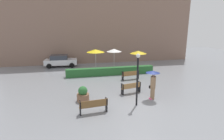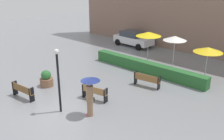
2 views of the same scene
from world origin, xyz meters
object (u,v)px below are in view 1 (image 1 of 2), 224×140
object	(u,v)px
bench_back_row	(131,75)
patio_umbrella_yellow	(96,51)
patio_umbrella_white	(114,50)
patio_umbrella_yellow_far	(138,52)
parked_car	(61,61)
pedestrian_with_umbrella	(153,81)
bench_mid_center	(131,87)
planter_pot	(83,95)
lamp_post	(137,74)
bench_near_left	(94,105)

from	to	relation	value
bench_back_row	patio_umbrella_yellow	size ratio (longest dim) A/B	0.71
patio_umbrella_yellow	patio_umbrella_white	world-z (taller)	patio_umbrella_yellow
patio_umbrella_yellow_far	parked_car	world-z (taller)	patio_umbrella_yellow_far
patio_umbrella_yellow	pedestrian_with_umbrella	bearing A→B (deg)	-72.59
patio_umbrella_yellow_far	parked_car	size ratio (longest dim) A/B	0.55
bench_back_row	bench_mid_center	distance (m)	3.93
patio_umbrella_white	parked_car	distance (m)	7.53
bench_mid_center	planter_pot	bearing A→B (deg)	-169.62
lamp_post	pedestrian_with_umbrella	bearing A→B (deg)	28.52
lamp_post	patio_umbrella_white	distance (m)	10.62
bench_back_row	parked_car	size ratio (longest dim) A/B	0.44
patio_umbrella_white	patio_umbrella_yellow_far	distance (m)	3.01
pedestrian_with_umbrella	patio_umbrella_white	size ratio (longest dim) A/B	0.82
patio_umbrella_white	lamp_post	bearing A→B (deg)	-94.74
patio_umbrella_yellow	bench_back_row	bearing A→B (deg)	-55.41
bench_near_left	patio_umbrella_yellow	world-z (taller)	patio_umbrella_yellow
patio_umbrella_yellow	patio_umbrella_yellow_far	world-z (taller)	patio_umbrella_yellow
bench_near_left	patio_umbrella_yellow_far	distance (m)	12.74
bench_mid_center	lamp_post	distance (m)	2.85
planter_pot	patio_umbrella_yellow	distance (m)	9.26
planter_pot	patio_umbrella_white	distance (m)	10.26
bench_back_row	bench_mid_center	xyz separation A→B (m)	(-1.19, -3.74, 0.00)
bench_mid_center	pedestrian_with_umbrella	distance (m)	2.05
pedestrian_with_umbrella	bench_back_row	bearing A→B (deg)	89.92
planter_pot	bench_near_left	bearing A→B (deg)	-75.81
bench_back_row	lamp_post	bearing A→B (deg)	-104.41
bench_back_row	pedestrian_with_umbrella	xyz separation A→B (m)	(-0.01, -5.17, 0.90)
patio_umbrella_white	patio_umbrella_yellow_far	xyz separation A→B (m)	(2.95, -0.53, -0.25)
pedestrian_with_umbrella	parked_car	world-z (taller)	pedestrian_with_umbrella
parked_car	bench_back_row	bearing A→B (deg)	-46.96
bench_mid_center	patio_umbrella_yellow_far	distance (m)	8.69
lamp_post	patio_umbrella_yellow	xyz separation A→B (m)	(-1.44, 10.33, 0.25)
pedestrian_with_umbrella	lamp_post	bearing A→B (deg)	-151.48
bench_near_left	parked_car	world-z (taller)	parked_car
planter_pot	patio_umbrella_yellow_far	distance (m)	11.40
bench_back_row	lamp_post	xyz separation A→B (m)	(-1.54, -6.00, 1.71)
planter_pot	patio_umbrella_yellow_far	xyz separation A→B (m)	(7.39, 8.51, 1.70)
pedestrian_with_umbrella	patio_umbrella_yellow_far	world-z (taller)	patio_umbrella_yellow_far
bench_near_left	patio_umbrella_yellow_far	size ratio (longest dim) A/B	0.77
bench_near_left	planter_pot	size ratio (longest dim) A/B	1.61
bench_mid_center	patio_umbrella_yellow	bearing A→B (deg)	102.55
bench_back_row	patio_umbrella_white	distance (m)	5.01
bench_near_left	pedestrian_with_umbrella	bearing A→B (deg)	16.84
planter_pot	parked_car	size ratio (longest dim) A/B	0.26
lamp_post	parked_car	bearing A→B (deg)	112.58
pedestrian_with_umbrella	lamp_post	world-z (taller)	lamp_post
bench_near_left	lamp_post	xyz separation A→B (m)	(3.04, 0.55, 1.70)
lamp_post	patio_umbrella_white	xyz separation A→B (m)	(0.88, 10.58, 0.21)
bench_mid_center	pedestrian_with_umbrella	world-z (taller)	pedestrian_with_umbrella
planter_pot	lamp_post	size ratio (longest dim) A/B	0.31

